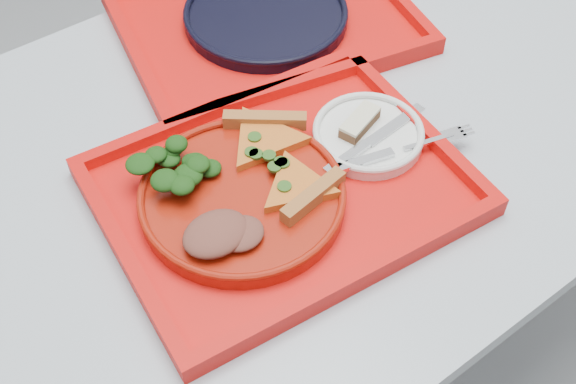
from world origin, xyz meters
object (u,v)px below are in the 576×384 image
at_px(tray_main, 282,191).
at_px(dinner_plate, 242,199).
at_px(navy_plate, 266,17).
at_px(dessert_bar, 360,122).
at_px(tray_far, 266,24).

distance_m(tray_main, dinner_plate, 0.06).
bearing_deg(tray_main, navy_plate, 63.59).
bearing_deg(tray_main, dinner_plate, 175.34).
xyz_separation_m(navy_plate, dessert_bar, (-0.04, -0.28, 0.02)).
distance_m(tray_main, dessert_bar, 0.15).
relative_size(tray_main, dinner_plate, 1.73).
distance_m(dinner_plate, dessert_bar, 0.20).
xyz_separation_m(tray_main, dessert_bar, (0.14, 0.02, 0.03)).
xyz_separation_m(dinner_plate, dessert_bar, (0.20, 0.01, 0.01)).
xyz_separation_m(tray_far, dessert_bar, (-0.04, -0.28, 0.03)).
relative_size(tray_main, dessert_bar, 6.28).
xyz_separation_m(dinner_plate, navy_plate, (0.24, 0.29, -0.00)).
height_order(dinner_plate, dessert_bar, dessert_bar).
distance_m(dinner_plate, navy_plate, 0.38).
bearing_deg(dinner_plate, dessert_bar, 1.58).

